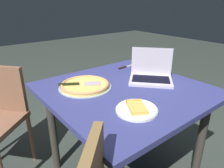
# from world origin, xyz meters

# --- Properties ---
(dining_table) EXTENTS (1.02, 1.01, 0.75)m
(dining_table) POSITION_xyz_m (0.00, 0.00, 0.65)
(dining_table) COLOR navy
(dining_table) RESTS_ON ground_plane
(laptop) EXTENTS (0.39, 0.39, 0.22)m
(laptop) POSITION_xyz_m (0.25, 0.00, 0.79)
(laptop) COLOR #B6ADBC
(laptop) RESTS_ON dining_table
(pizza_plate) EXTENTS (0.23, 0.23, 0.04)m
(pizza_plate) POSITION_xyz_m (-0.16, -0.27, 0.76)
(pizza_plate) COLOR silver
(pizza_plate) RESTS_ON dining_table
(pizza_tray) EXTENTS (0.36, 0.36, 0.04)m
(pizza_tray) POSITION_xyz_m (-0.21, 0.18, 0.77)
(pizza_tray) COLOR #92A2A9
(pizza_tray) RESTS_ON dining_table
(table_knife) EXTENTS (0.22, 0.04, 0.01)m
(table_knife) POSITION_xyz_m (0.31, 0.35, 0.75)
(table_knife) COLOR beige
(table_knife) RESTS_ON dining_table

